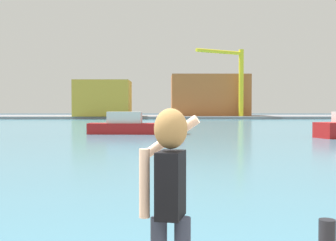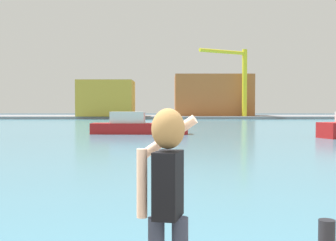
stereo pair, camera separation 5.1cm
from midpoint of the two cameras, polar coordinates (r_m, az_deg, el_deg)
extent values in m
plane|color=#334751|center=(53.65, -0.07, -0.82)|extent=(220.00, 220.00, 0.00)
cube|color=teal|center=(55.65, -0.08, -0.72)|extent=(140.00, 100.00, 0.02)
cube|color=gray|center=(95.62, -0.24, 0.49)|extent=(140.00, 20.00, 0.55)
cube|color=black|center=(3.71, -0.05, -8.33)|extent=(0.27, 0.38, 0.56)
sphere|color=#E0B293|center=(3.66, -0.05, -1.21)|extent=(0.22, 0.22, 0.22)
ellipsoid|color=olive|center=(3.63, -0.05, -1.07)|extent=(0.28, 0.26, 0.34)
cylinder|color=#E0B293|center=(3.71, -3.48, -8.17)|extent=(0.09, 0.09, 0.58)
cylinder|color=#E0B293|center=(3.89, -0.02, -2.22)|extent=(0.53, 0.21, 0.40)
cube|color=black|center=(3.99, 0.37, 0.33)|extent=(0.03, 0.07, 0.14)
cylinder|color=black|center=(5.68, 19.77, -14.09)|extent=(0.20, 0.20, 0.42)
cube|color=#B21919|center=(39.09, -4.15, -1.06)|extent=(8.71, 2.38, 0.96)
cube|color=silver|center=(39.20, -5.71, 0.40)|extent=(3.09, 1.57, 1.02)
cube|color=gold|center=(90.77, -8.47, 2.86)|extent=(11.07, 9.06, 7.27)
cube|color=#B26633|center=(96.29, 5.37, 3.26)|extent=(16.46, 11.25, 8.76)
cylinder|color=yellow|center=(90.09, 9.50, 4.86)|extent=(1.00, 1.00, 13.52)
cylinder|color=yellow|center=(87.29, 6.72, 8.90)|extent=(9.82, 5.94, 0.70)
camera|label=1|loc=(0.03, -90.15, 0.00)|focal=46.77mm
camera|label=2|loc=(0.03, 89.85, 0.00)|focal=46.77mm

